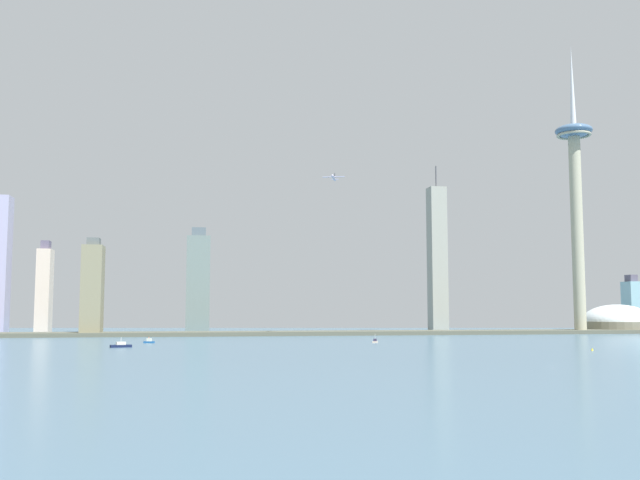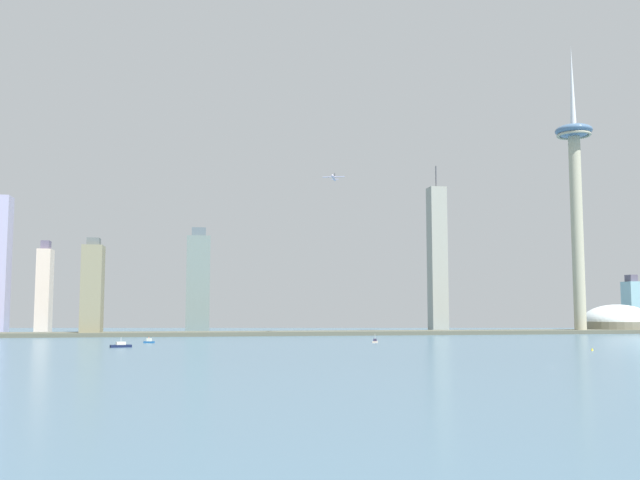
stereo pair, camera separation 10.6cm
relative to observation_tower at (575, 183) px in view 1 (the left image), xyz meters
name	(u,v)px [view 1 (the left image)]	position (x,y,z in m)	size (l,w,h in m)	color
ground_plane	(553,365)	(-247.32, -402.87, -165.52)	(6000.00, 6000.00, 0.00)	#47677E
waterfront_pier	(358,333)	(-247.32, 1.90, -163.55)	(888.13, 46.79, 3.94)	#545648
observation_tower	(575,183)	(0.00, 0.00, 0.00)	(40.33, 40.33, 322.18)	#AAA78C
stadium_dome	(617,323)	(61.83, 27.86, -154.77)	(81.50, 81.50, 38.12)	slate
skyscraper_1	(632,305)	(121.59, 88.37, -133.75)	(16.45, 21.73, 68.68)	#82B2BF
skyscraper_2	(44,290)	(-571.10, 84.64, -118.74)	(14.20, 23.54, 99.22)	beige
skyscraper_3	(198,283)	(-409.62, 54.53, -111.66)	(24.86, 14.21, 113.31)	slate
skyscraper_4	(92,289)	(-510.79, 3.22, -120.19)	(19.34, 26.61, 95.17)	gray
skyscraper_5	(0,265)	(-610.30, 58.01, -94.28)	(18.12, 23.08, 142.47)	#A29EC1
skyscraper_6	(437,259)	(-139.59, 61.77, -82.32)	(18.70, 19.47, 191.68)	gray
boat_1	(121,345)	(-462.67, -205.55, -164.14)	(15.11, 9.01, 6.96)	#101939
boat_2	(149,341)	(-447.46, -143.22, -164.22)	(8.65, 5.81, 3.62)	#1B5391
boat_3	(375,341)	(-273.54, -170.82, -164.38)	(6.25, 9.38, 6.92)	beige
channel_buoy_0	(592,349)	(-163.83, -296.72, -164.67)	(1.55, 1.55, 1.70)	yellow
channel_buoy_1	(149,338)	(-451.14, -84.04, -164.27)	(1.87, 1.87, 2.50)	#E54C19
airplane	(334,178)	(-287.82, -76.59, -17.71)	(20.50, 22.50, 7.18)	#B7B1CC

